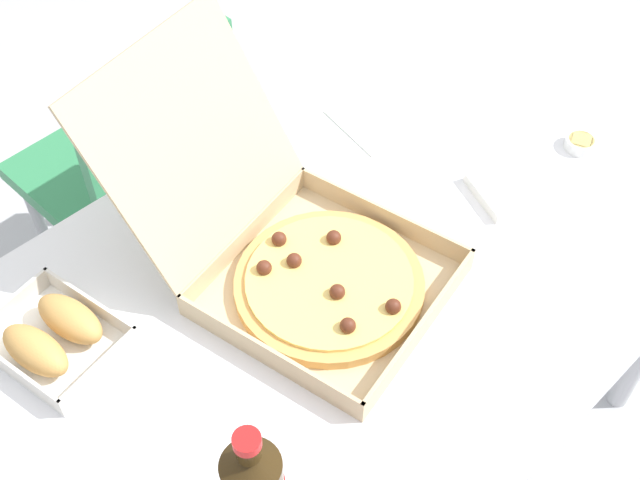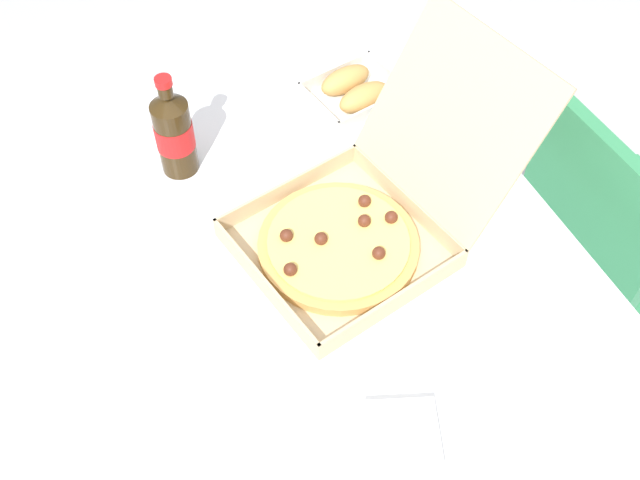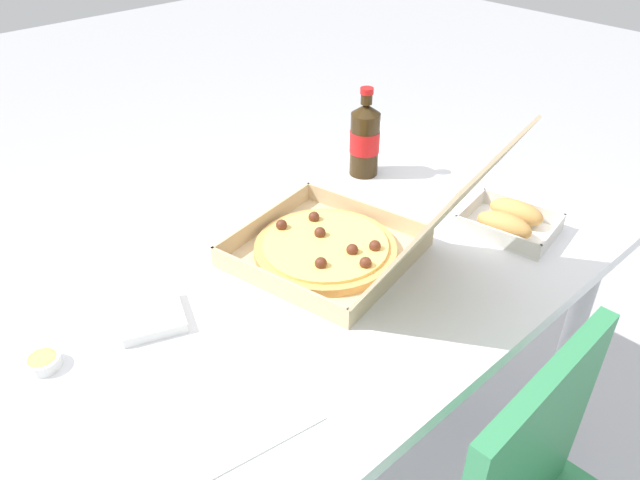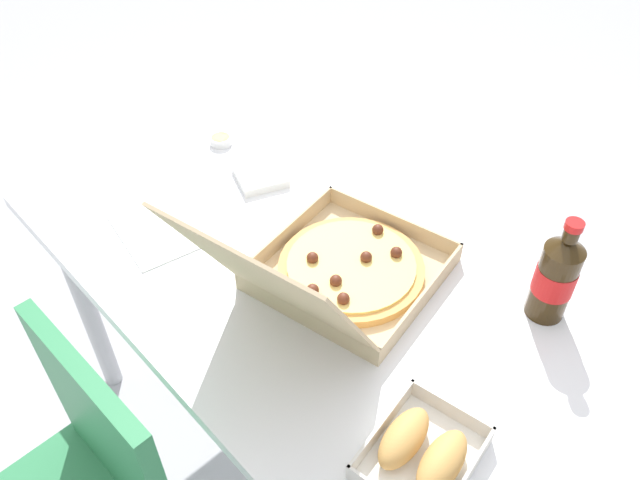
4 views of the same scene
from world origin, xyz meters
TOP-DOWN VIEW (x-y plane):
  - ground_plane at (0.00, 0.00)m, footprint 10.00×10.00m
  - dining_table at (0.00, 0.00)m, footprint 1.32×0.80m
  - chair at (0.01, 0.64)m, footprint 0.41×0.41m
  - pizza_box_open at (-0.07, 0.03)m, footprint 0.42×0.55m
  - bread_side_box at (-0.41, 0.19)m, footprint 0.18×0.21m
  - cola_bottle at (-0.38, -0.21)m, footprint 0.07×0.07m
  - paper_menu at (0.32, 0.21)m, footprint 0.23×0.18m
  - napkin_pile at (0.31, -0.07)m, footprint 0.14×0.14m

SIDE VIEW (x-z plane):
  - ground_plane at x=0.00m, z-range 0.00..0.00m
  - chair at x=0.01m, z-range 0.06..0.89m
  - dining_table at x=0.00m, z-range 0.28..0.99m
  - paper_menu at x=0.32m, z-range 0.71..0.72m
  - napkin_pile at x=0.31m, z-range 0.71..0.73m
  - bread_side_box at x=-0.41m, z-range 0.71..0.77m
  - pizza_box_open at x=-0.07m, z-range 0.60..0.92m
  - cola_bottle at x=-0.38m, z-range 0.70..0.92m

